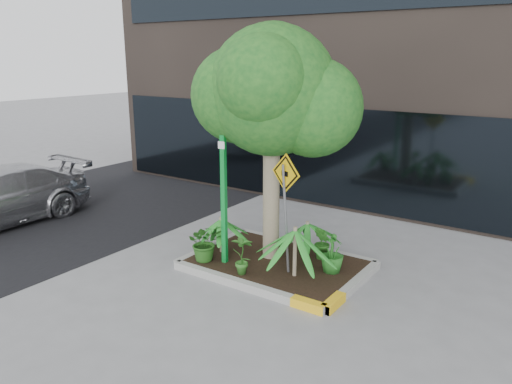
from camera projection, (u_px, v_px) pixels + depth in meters
The scene contains 13 objects.
ground at pixel (260, 271), 9.54m from camera, with size 80.00×80.00×0.00m, color gray.
asphalt_road at pixel (55, 212), 13.09m from camera, with size 7.00×80.00×0.01m, color black.
planter at pixel (277, 264), 9.61m from camera, with size 3.35×2.36×0.15m.
tree at pixel (272, 91), 9.03m from camera, with size 3.08×2.73×4.61m.
palm_front at pixel (295, 230), 8.77m from camera, with size 1.04×1.04×1.16m.
palm_left at pixel (221, 219), 9.92m from camera, with size 0.83×0.83×0.92m.
palm_back at pixel (307, 223), 9.83m from camera, with size 0.77×0.77×0.85m.
shrub_a at pixel (205, 242), 9.58m from camera, with size 0.67×0.67×0.74m, color #225718.
shrub_b at pixel (333, 252), 9.06m from camera, with size 0.43×0.43×0.77m, color #22691F.
shrub_c at pixel (242, 254), 8.97m from camera, with size 0.40×0.40×0.76m, color #2D6D21.
shrub_d at pixel (323, 243), 9.63m from camera, with size 0.37×0.37×0.68m, color #26651D.
street_sign_post at pixel (228, 170), 9.14m from camera, with size 0.98×0.93×3.16m.
cattle_sign at pixel (286, 194), 8.69m from camera, with size 0.66×0.24×2.22m.
Camera 1 is at (4.93, -7.30, 3.98)m, focal length 35.00 mm.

